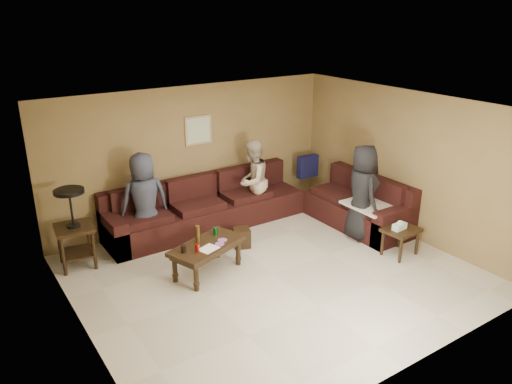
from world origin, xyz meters
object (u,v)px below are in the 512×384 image
Objects in this scene: coffee_table at (207,248)px; side_table_right at (401,232)px; end_table_left at (74,227)px; waste_bin at (242,238)px; sectional_sofa at (261,210)px; person_right at (362,192)px; person_middle at (252,181)px; person_left at (145,201)px.

coffee_table reaches higher than side_table_right.
waste_bin is (2.45, -0.85, -0.50)m from end_table_left.
sectional_sofa is at bearing 33.25° from waste_bin.
sectional_sofa is at bearing -6.75° from end_table_left.
side_table_right is 0.94m from person_right.
coffee_table is 0.84× the size of person_middle.
sectional_sofa is 2.89× the size of person_left.
person_right is at bearing -20.99° from end_table_left.
person_right is at bearing 93.89° from side_table_right.
person_right reaches higher than person_middle.
end_table_left is 3.94× the size of waste_bin.
sectional_sofa reaches higher than waste_bin.
sectional_sofa is 3.63× the size of coffee_table.
person_middle is (2.05, -0.08, -0.04)m from person_left.
waste_bin is (0.90, 0.46, -0.25)m from coffee_table.
person_right is at bearing -47.73° from sectional_sofa.
waste_bin is at bearing -146.75° from sectional_sofa.
side_table_right is at bearing 85.72° from person_middle.
end_table_left is at bearing 139.93° from coffee_table.
person_middle reaches higher than sectional_sofa.
coffee_table is 1.48m from person_left.
coffee_table is 2.85m from person_right.
person_left is 1.05× the size of person_middle.
person_left reaches higher than person_middle.
waste_bin is at bearing 139.56° from side_table_right.
sectional_sofa reaches higher than side_table_right.
sectional_sofa is 0.57m from person_middle.
coffee_table is 2.05m from end_table_left.
side_table_right is at bearing -40.44° from waste_bin.
person_left is (-3.24, 2.57, 0.41)m from side_table_right.
end_table_left is 0.78× the size of person_left.
person_left reaches higher than waste_bin.
waste_bin is at bearing 17.99° from person_middle.
person_middle reaches higher than side_table_right.
coffee_table is 1.02× the size of end_table_left.
waste_bin is at bearing 150.81° from person_left.
person_left is at bearing 167.58° from sectional_sofa.
end_table_left is 0.76× the size of person_right.
sectional_sofa is 3.03× the size of person_middle.
coffee_table is at bearing 8.25° from person_middle.
coffee_table is 0.78× the size of person_right.
person_left is (1.16, 0.07, 0.15)m from end_table_left.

